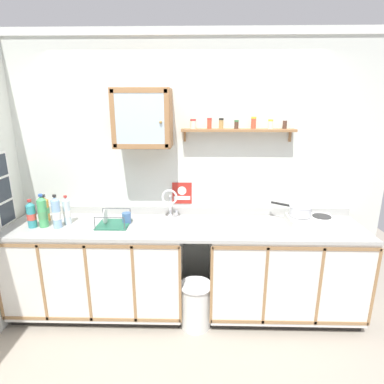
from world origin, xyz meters
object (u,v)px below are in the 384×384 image
at_px(bottle_juice_amber_0, 45,209).
at_px(dish_rack, 113,223).
at_px(warning_sign, 182,193).
at_px(wall_cabinet, 143,118).
at_px(bottle_water_clear_1, 67,211).
at_px(mug, 127,218).
at_px(sink, 170,225).
at_px(hot_plate_stove, 311,221).
at_px(bottle_soda_green_4, 43,212).
at_px(trash_bin, 196,304).
at_px(saucepan, 300,210).
at_px(bottle_water_blue_2, 56,213).
at_px(bottle_detergent_teal_3, 31,215).

relative_size(bottle_juice_amber_0, dish_rack, 0.90).
height_order(dish_rack, warning_sign, warning_sign).
distance_m(wall_cabinet, warning_sign, 0.84).
xyz_separation_m(bottle_juice_amber_0, wall_cabinet, (0.98, 0.06, 0.85)).
height_order(bottle_water_clear_1, wall_cabinet, wall_cabinet).
bearing_deg(bottle_water_clear_1, mug, 3.26).
distance_m(sink, bottle_water_clear_1, 0.98).
relative_size(hot_plate_stove, bottle_soda_green_4, 1.36).
xyz_separation_m(bottle_juice_amber_0, trash_bin, (1.47, -0.32, -0.82)).
bearing_deg(saucepan, bottle_juice_amber_0, 178.97).
relative_size(hot_plate_stove, trash_bin, 0.95).
relative_size(sink, hot_plate_stove, 1.41).
bearing_deg(wall_cabinet, sink, -27.10).
relative_size(hot_plate_stove, saucepan, 1.23).
xyz_separation_m(sink, saucepan, (1.22, 0.02, 0.16)).
height_order(sink, saucepan, sink).
bearing_deg(bottle_water_blue_2, saucepan, 3.45).
distance_m(saucepan, mug, 1.64).
distance_m(bottle_water_clear_1, bottle_detergent_teal_3, 0.30).
xyz_separation_m(bottle_water_blue_2, trash_bin, (1.27, -0.14, -0.84)).
xyz_separation_m(saucepan, bottle_water_blue_2, (-2.24, -0.14, 0.00)).
bearing_deg(mug, bottle_juice_amber_0, 176.73).
distance_m(hot_plate_stove, warning_sign, 1.27).
bearing_deg(trash_bin, warning_sign, 105.77).
xyz_separation_m(hot_plate_stove, dish_rack, (-1.86, -0.04, -0.02)).
height_order(hot_plate_stove, bottle_detergent_teal_3, bottle_detergent_teal_3).
relative_size(bottle_soda_green_4, warning_sign, 1.43).
distance_m(bottle_water_blue_2, dish_rack, 0.51).
xyz_separation_m(bottle_water_clear_1, bottle_soda_green_4, (-0.19, -0.08, 0.02)).
bearing_deg(wall_cabinet, bottle_detergent_teal_3, -167.23).
bearing_deg(dish_rack, hot_plate_stove, 1.09).
distance_m(bottle_juice_amber_0, bottle_water_clear_1, 0.26).
relative_size(saucepan, bottle_water_clear_1, 1.23).
height_order(bottle_soda_green_4, warning_sign, warning_sign).
height_order(sink, bottle_water_blue_2, bottle_water_blue_2).
distance_m(bottle_soda_green_4, mug, 0.76).
height_order(warning_sign, trash_bin, warning_sign).
bearing_deg(warning_sign, trash_bin, -74.23).
xyz_separation_m(hot_plate_stove, bottle_water_clear_1, (-2.30, -0.01, 0.08)).
xyz_separation_m(bottle_water_blue_2, bottle_detergent_teal_3, (-0.24, 0.01, -0.02)).
relative_size(mug, trash_bin, 0.28).
relative_size(bottle_soda_green_4, mug, 2.50).
relative_size(bottle_water_blue_2, trash_bin, 0.71).
relative_size(sink, trash_bin, 1.34).
height_order(mug, wall_cabinet, wall_cabinet).
bearing_deg(saucepan, warning_sign, 167.08).
distance_m(bottle_juice_amber_0, bottle_water_blue_2, 0.27).
bearing_deg(trash_bin, bottle_detergent_teal_3, 174.49).
height_order(mug, warning_sign, warning_sign).
relative_size(hot_plate_stove, bottle_juice_amber_0, 1.62).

